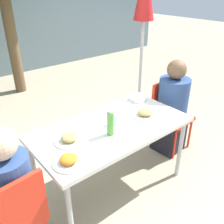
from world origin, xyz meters
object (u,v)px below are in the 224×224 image
at_px(chair_right, 168,110).
at_px(salad_bowl, 138,98).
at_px(chair_left, 14,216).
at_px(drinking_cup, 115,119).
at_px(bottle, 110,123).
at_px(person_left, 14,201).
at_px(closed_umbrella, 144,7).
at_px(person_right, 172,111).

xyz_separation_m(chair_right, salad_bowl, (-0.44, 0.10, 0.26)).
distance_m(chair_left, salad_bowl, 1.70).
height_order(chair_right, drinking_cup, chair_right).
bearing_deg(chair_left, chair_right, 3.40).
bearing_deg(bottle, salad_bowl, 27.36).
bearing_deg(salad_bowl, drinking_cup, -155.65).
distance_m(bottle, drinking_cup, 0.19).
bearing_deg(person_left, chair_right, 1.22).
xyz_separation_m(person_left, closed_umbrella, (2.28, 1.02, 1.08)).
xyz_separation_m(chair_left, drinking_cup, (1.08, 0.20, 0.29)).
height_order(drinking_cup, salad_bowl, drinking_cup).
distance_m(chair_right, salad_bowl, 0.53).
relative_size(person_left, person_right, 0.98).
distance_m(person_left, closed_umbrella, 2.72).
height_order(chair_right, closed_umbrella, closed_umbrella).
distance_m(bottle, salad_bowl, 0.77).
relative_size(chair_left, chair_right, 1.00).
bearing_deg(person_right, chair_left, 3.30).
height_order(chair_right, bottle, bottle).
bearing_deg(person_right, drinking_cup, -0.66).
xyz_separation_m(person_left, salad_bowl, (1.57, 0.36, 0.22)).
xyz_separation_m(chair_left, chair_right, (2.06, 0.34, 0.00)).
height_order(person_left, salad_bowl, person_left).
distance_m(person_left, salad_bowl, 1.63).
xyz_separation_m(person_left, chair_right, (2.02, 0.26, -0.05)).
xyz_separation_m(person_right, salad_bowl, (-0.40, 0.19, 0.22)).
distance_m(chair_left, person_left, 0.11).
bearing_deg(chair_left, person_left, 58.06).
relative_size(bottle, drinking_cup, 2.25).
bearing_deg(bottle, drinking_cup, 37.19).
relative_size(chair_right, bottle, 3.68).
bearing_deg(bottle, person_right, 8.66).
bearing_deg(salad_bowl, person_right, -25.16).
height_order(person_left, closed_umbrella, closed_umbrella).
distance_m(chair_right, closed_umbrella, 1.39).
bearing_deg(person_right, closed_umbrella, -114.11).
distance_m(person_left, bottle, 0.94).
xyz_separation_m(bottle, drinking_cup, (0.14, 0.11, -0.06)).
xyz_separation_m(closed_umbrella, salad_bowl, (-0.71, -0.66, -0.86)).
height_order(bottle, salad_bowl, bottle).
height_order(chair_left, drinking_cup, chair_left).
bearing_deg(closed_umbrella, bottle, -143.94).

